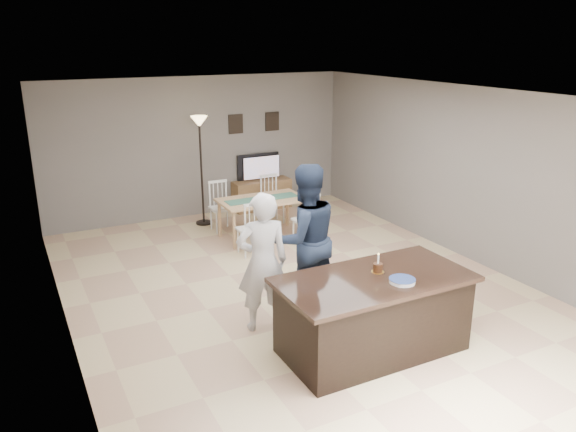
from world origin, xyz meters
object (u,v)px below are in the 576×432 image
man (305,239)px  dining_table (262,205)px  kitchen_island (373,314)px  plate_stack (402,281)px  tv_console (262,194)px  floor_lamp (200,141)px  birthday_cake (378,268)px  woman (263,262)px  television (260,167)px

man → dining_table: 2.87m
kitchen_island → plate_stack: size_ratio=7.60×
man → dining_table: size_ratio=1.15×
kitchen_island → man: (-0.19, 1.24, 0.51)m
plate_stack → dining_table: plate_stack is taller
plate_stack → kitchen_island: bearing=125.4°
tv_console → floor_lamp: size_ratio=0.59×
plate_stack → birthday_cake: bearing=100.5°
plate_stack → woman: bearing=129.2°
kitchen_island → tv_console: (1.20, 5.57, -0.15)m
kitchen_island → dining_table: 4.04m
kitchen_island → television: size_ratio=2.35×
plate_stack → floor_lamp: 5.49m
woman → man: bearing=-151.0°
kitchen_island → woman: 1.41m
dining_table → floor_lamp: 1.69m
man → floor_lamp: 3.99m
man → floor_lamp: (-0.00, 3.95, 0.61)m
man → dining_table: bearing=-101.0°
birthday_cake → dining_table: 3.94m
plate_stack → floor_lamp: floor_lamp is taller
tv_console → woman: bearing=-114.6°
tv_console → plate_stack: plate_stack is taller
television → plate_stack: 5.98m
tv_console → birthday_cake: 5.61m
birthday_cake → tv_console: bearing=78.7°
kitchen_island → man: 1.36m
tv_console → plate_stack: (-1.02, -5.82, 0.62)m
plate_stack → dining_table: 4.28m
television → man: size_ratio=0.47×
woman → dining_table: woman is taller
television → dining_table: (-0.71, -1.64, -0.28)m
floor_lamp → plate_stack: bearing=-86.1°
floor_lamp → woman: bearing=-99.3°
television → plate_stack: (-1.02, -5.89, 0.06)m
kitchen_island → woman: size_ratio=1.25×
kitchen_island → man: man is taller
birthday_cake → dining_table: size_ratio=0.13×
kitchen_island → man: size_ratio=1.11×
woman → man: (0.68, 0.21, 0.11)m
tv_console → television: 0.57m
tv_console → floor_lamp: floor_lamp is taller
man → plate_stack: bearing=106.7°
floor_lamp → kitchen_island: bearing=-87.9°
birthday_cake → plate_stack: size_ratio=0.79×
kitchen_island → television: bearing=78.0°
woman → plate_stack: size_ratio=6.06×
television → birthday_cake: 5.64m
birthday_cake → television: bearing=78.9°
kitchen_island → tv_console: 5.70m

